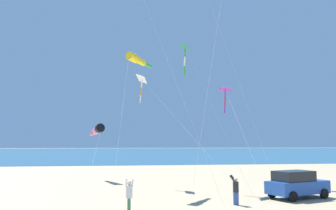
% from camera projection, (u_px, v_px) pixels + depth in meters
% --- Properties ---
extents(ocean_water_strip, '(240.00, 600.00, 0.01)m').
position_uv_depth(ocean_water_strip, '(126.00, 151.00, 177.31)').
color(ocean_water_strip, '#285B7A').
rests_on(ocean_water_strip, ground_plane).
extents(parked_car, '(3.15, 4.67, 1.85)m').
position_uv_depth(parked_car, '(296.00, 184.00, 23.60)').
color(parked_car, '#1E479E').
rests_on(parked_car, ground_plane).
extents(cooler_box, '(0.62, 0.42, 0.42)m').
position_uv_depth(cooler_box, '(284.00, 190.00, 26.17)').
color(cooler_box, red).
rests_on(cooler_box, ground_plane).
extents(person_adult_flyer, '(0.59, 0.64, 1.79)m').
position_uv_depth(person_adult_flyer, '(236.00, 189.00, 21.05)').
color(person_adult_flyer, '#335199').
rests_on(person_adult_flyer, ground_plane).
extents(person_child_green_jacket, '(0.56, 0.44, 1.89)m').
position_uv_depth(person_child_green_jacket, '(129.00, 194.00, 18.52)').
color(person_child_green_jacket, '#3D7F51').
rests_on(person_child_green_jacket, ground_plane).
extents(kite_delta_purple_drifting, '(5.30, 5.04, 12.61)m').
position_uv_depth(kite_delta_purple_drifting, '(186.00, 47.00, 30.46)').
color(kite_delta_purple_drifting, green).
rests_on(kite_delta_purple_drifting, ground_plane).
extents(kite_windsock_magenta_far_left, '(16.47, 1.73, 5.71)m').
position_uv_depth(kite_windsock_magenta_far_left, '(97.00, 130.00, 35.46)').
color(kite_windsock_magenta_far_left, black).
rests_on(kite_windsock_magenta_far_left, ground_plane).
extents(kite_delta_white_trailing, '(10.61, 6.74, 10.06)m').
position_uv_depth(kite_delta_white_trailing, '(143.00, 79.00, 31.90)').
color(kite_delta_white_trailing, white).
rests_on(kite_delta_white_trailing, ground_plane).
extents(kite_delta_yellow_midlevel, '(10.87, 1.43, 9.16)m').
position_uv_depth(kite_delta_yellow_midlevel, '(225.00, 90.00, 33.48)').
color(kite_delta_yellow_midlevel, purple).
rests_on(kite_delta_yellow_midlevel, ground_plane).
extents(kite_windsock_red_high_left, '(10.49, 3.19, 10.79)m').
position_uv_depth(kite_windsock_red_high_left, '(137.00, 60.00, 27.68)').
color(kite_windsock_red_high_left, yellow).
rests_on(kite_windsock_red_high_left, ground_plane).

